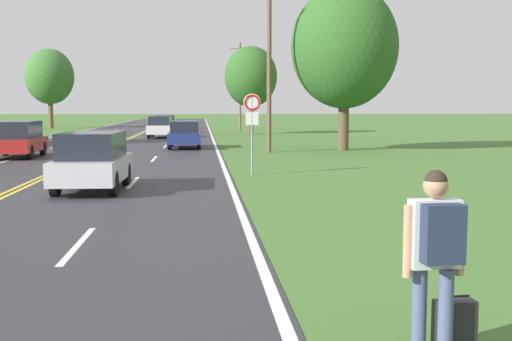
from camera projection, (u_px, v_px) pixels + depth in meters
hitchhiker_person at (436, 244)px, 5.92m from camera, size 0.60×0.43×1.77m
suitcase at (454, 326)px, 6.15m from camera, size 0.41×0.19×0.56m
traffic_sign at (252, 114)px, 21.90m from camera, size 0.60×0.10×2.79m
utility_pole_midground at (269, 65)px, 32.49m from camera, size 1.80×0.24×8.58m
utility_pole_far at (240, 85)px, 62.15m from camera, size 1.80×0.24×8.50m
tree_left_verge at (344, 47)px, 33.95m from camera, size 5.67×5.67×8.77m
tree_behind_sign at (50, 77)px, 68.88m from camera, size 5.16×5.16×8.53m
tree_right_cluster at (251, 77)px, 54.78m from camera, size 4.50×4.50×7.48m
car_silver_hatchback_approaching at (93, 160)px, 17.93m from camera, size 1.80×3.98×1.64m
car_red_van_mid_near at (17, 139)px, 29.47m from camera, size 2.02×4.11×1.67m
car_dark_blue_sedan_mid_far at (185, 134)px, 36.27m from camera, size 1.80×4.40×1.53m
car_white_suv_receding at (161, 126)px, 48.24m from camera, size 1.88×4.00×1.64m
car_dark_grey_suv_distant at (165, 123)px, 57.57m from camera, size 1.99×4.78×1.59m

